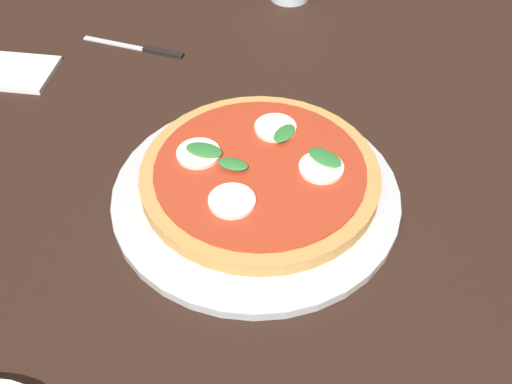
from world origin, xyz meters
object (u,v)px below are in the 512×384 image
at_px(dining_table, 289,238).
at_px(knife, 146,49).
at_px(pizza, 260,173).
at_px(serving_tray, 256,194).
at_px(napkin, 10,71).

relative_size(dining_table, knife, 7.92).
height_order(dining_table, pizza, pizza).
bearing_deg(dining_table, pizza, -12.15).
distance_m(serving_tray, napkin, 0.45).
bearing_deg(serving_tray, knife, -49.32).
height_order(dining_table, serving_tray, serving_tray).
height_order(serving_tray, knife, serving_tray).
bearing_deg(napkin, dining_table, 160.29).
bearing_deg(napkin, knife, -149.99).
bearing_deg(napkin, pizza, 159.58).
xyz_separation_m(pizza, knife, (0.24, -0.26, -0.02)).
height_order(dining_table, napkin, napkin).
bearing_deg(napkin, serving_tray, 157.28).
relative_size(serving_tray, knife, 1.99).
bearing_deg(pizza, napkin, -20.42).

